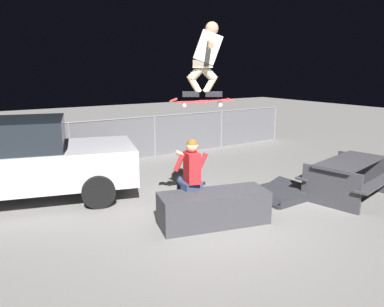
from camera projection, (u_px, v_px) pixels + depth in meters
name	position (u px, v px, depth m)	size (l,w,h in m)	color
ground_plane	(218.00, 218.00, 6.15)	(40.00, 40.00, 0.00)	slate
ledge_box_main	(214.00, 208.00, 5.89)	(1.77, 0.63, 0.54)	#38383D
person_sitting_on_ledge	(190.00, 173.00, 6.04)	(0.59, 0.79, 1.37)	#2D3856
skateboard	(202.00, 101.00, 5.72)	(0.98, 0.70, 0.13)	#B72D2D
skater_airborne	(206.00, 56.00, 5.57)	(0.64, 0.80, 1.12)	black
kicker_ramp	(279.00, 195.00, 7.15)	(1.07, 0.97, 0.33)	#28282D
picnic_table_back	(349.00, 172.00, 7.08)	(1.94, 1.67, 0.75)	#38383D
fence_back	(115.00, 139.00, 9.84)	(12.05, 0.05, 1.17)	slate
parked_car	(18.00, 160.00, 6.86)	(4.50, 2.76, 1.56)	#B7B7BC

